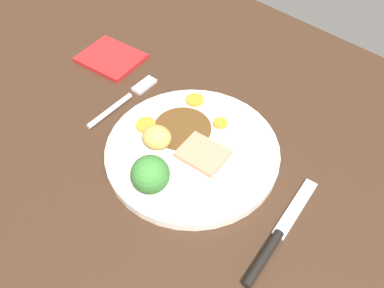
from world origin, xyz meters
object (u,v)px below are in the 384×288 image
broccoli_floret (150,175)px  knife (276,238)px  fork (125,100)px  meat_slice_main (204,153)px  carrot_coin_side (146,125)px  roast_potato_left (157,137)px  folded_napkin (111,58)px  carrot_coin_front (220,123)px  carrot_coin_back (195,100)px  dinner_plate (192,151)px

broccoli_floret → knife: size_ratio=0.34×
broccoli_floret → fork: 20.62cm
fork → broccoli_floret: bearing=-124.2°
meat_slice_main → carrot_coin_side: (-10.33, -1.92, -0.08)cm
roast_potato_left → fork: roast_potato_left is taller
broccoli_floret → folded_napkin: 32.39cm
fork → knife: size_ratio=0.83×
roast_potato_left → fork: size_ratio=0.29×
carrot_coin_front → broccoli_floret: (1.43, -15.80, 3.40)cm
carrot_coin_front → knife: 20.13cm
carrot_coin_back → knife: carrot_coin_back is taller
meat_slice_main → fork: size_ratio=0.44×
knife → fork: bearing=76.0°
carrot_coin_front → fork: carrot_coin_front is taller
carrot_coin_side → fork: size_ratio=0.20×
dinner_plate → folded_napkin: size_ratio=2.36×
dinner_plate → folded_napkin: (-26.83, 6.29, -0.30)cm
folded_napkin → dinner_plate: bearing=-13.2°
fork → folded_napkin: bearing=57.1°
dinner_plate → folded_napkin: 27.56cm
broccoli_floret → fork: broccoli_floret is taller
roast_potato_left → knife: bearing=0.1°
fork → knife: knife is taller
broccoli_floret → knife: 17.96cm
carrot_coin_side → broccoli_floret: size_ratio=0.49×
meat_slice_main → broccoli_floret: size_ratio=1.06×
knife → roast_potato_left: bearing=82.2°
carrot_coin_front → fork: 17.20cm
roast_potato_left → dinner_plate: bearing=35.3°
dinner_plate → meat_slice_main: size_ratio=3.86×
carrot_coin_side → broccoli_floret: 12.54cm
meat_slice_main → knife: 15.77cm
carrot_coin_back → meat_slice_main: bearing=-40.6°
dinner_plate → carrot_coin_side: (-8.24, -1.67, 1.02)cm
carrot_coin_side → knife: (25.71, -1.30, -1.27)cm
meat_slice_main → roast_potato_left: (-6.32, -3.24, 1.30)cm
meat_slice_main → knife: (15.38, -3.22, -1.35)cm
dinner_plate → roast_potato_left: 5.72cm
meat_slice_main → broccoli_floret: (-0.84, -9.41, 3.25)cm
carrot_coin_back → carrot_coin_side: 9.57cm
knife → meat_slice_main: bearing=70.3°
roast_potato_left → carrot_coin_front: bearing=67.2°
carrot_coin_back → fork: bearing=-143.4°
dinner_plate → carrot_coin_front: size_ratio=11.73×
meat_slice_main → carrot_coin_side: size_ratio=2.19×
meat_slice_main → carrot_coin_back: size_ratio=2.25×
roast_potato_left → carrot_coin_back: size_ratio=1.47×
carrot_coin_front → carrot_coin_side: (-8.06, -8.30, 0.07)cm
knife → folded_napkin: 45.26cm
roast_potato_left → carrot_coin_back: bearing=102.9°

